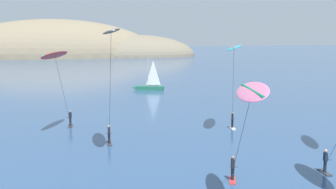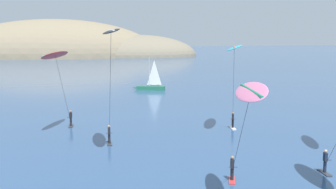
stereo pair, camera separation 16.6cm
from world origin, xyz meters
name	(u,v)px [view 2 (the right image)]	position (x,y,z in m)	size (l,w,h in m)	color
headland_island	(63,57)	(-8.20, 170.60, 0.00)	(104.58, 48.88, 31.32)	#84755B
sailboat_near	(149,86)	(9.95, 57.82, 0.64)	(5.89, 2.93, 5.70)	#23664C
kitesurfer_red	(57,61)	(-3.94, 28.17, 7.10)	(3.15, 6.86, 8.08)	#2D2D33
kitesurfer_cyan	(234,54)	(12.64, 24.70, 7.76)	(3.38, 5.69, 8.68)	silver
kitesurfer_black	(111,42)	(0.55, 19.33, 9.05)	(1.32, 7.58, 10.11)	#2D2D33
kitesurfer_pink	(249,99)	(6.95, 7.54, 6.20)	(2.50, 8.22, 7.14)	red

